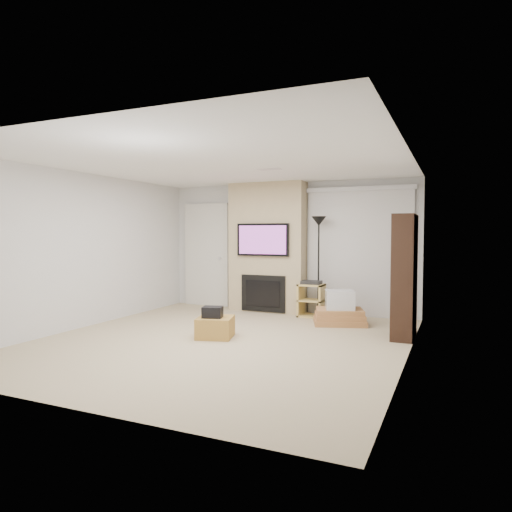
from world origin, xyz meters
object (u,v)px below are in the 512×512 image
at_px(bookshelf, 405,276).
at_px(av_stand, 311,298).
at_px(box_stack, 340,311).
at_px(ottoman, 215,327).
at_px(floor_lamp, 319,238).

bearing_deg(bookshelf, av_stand, 148.99).
xyz_separation_m(av_stand, box_stack, (0.63, -0.46, -0.13)).
bearing_deg(bookshelf, ottoman, -155.98).
xyz_separation_m(box_stack, bookshelf, (1.09, -0.57, 0.68)).
relative_size(ottoman, box_stack, 0.50).
relative_size(floor_lamp, av_stand, 2.77).
distance_m(box_stack, bookshelf, 1.41).
bearing_deg(ottoman, floor_lamp, 68.16).
relative_size(av_stand, box_stack, 0.65).
bearing_deg(floor_lamp, ottoman, -111.84).
distance_m(floor_lamp, box_stack, 1.45).
relative_size(ottoman, floor_lamp, 0.27).
bearing_deg(ottoman, av_stand, 69.53).
bearing_deg(av_stand, ottoman, -110.47).
height_order(floor_lamp, bookshelf, floor_lamp).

